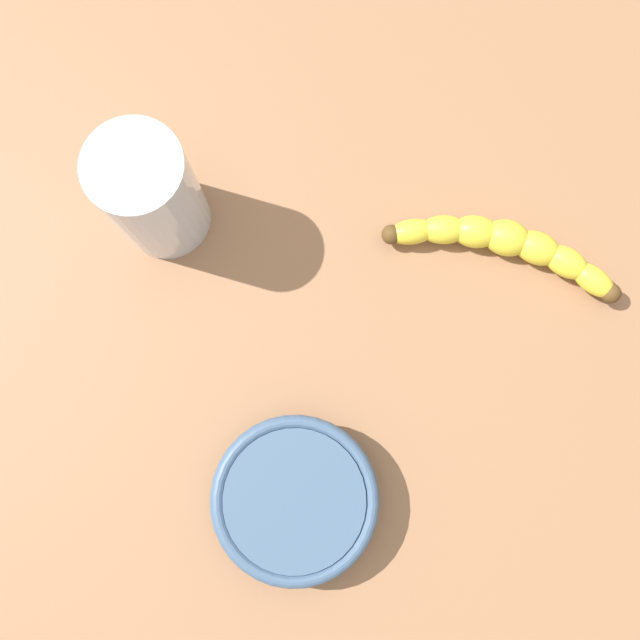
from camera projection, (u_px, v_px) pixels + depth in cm
name	position (u px, v px, depth cm)	size (l,w,h in cm)	color
wooden_tabletop	(366.00, 231.00, 66.45)	(120.00, 120.00, 3.00)	#936645
banana	(505.00, 245.00, 63.04)	(18.33, 13.22, 3.21)	yellow
smoothie_glass	(153.00, 196.00, 59.15)	(7.84, 7.84, 12.97)	silver
ceramic_bowl	(295.00, 499.00, 58.83)	(13.80, 13.80, 4.04)	#3D5675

